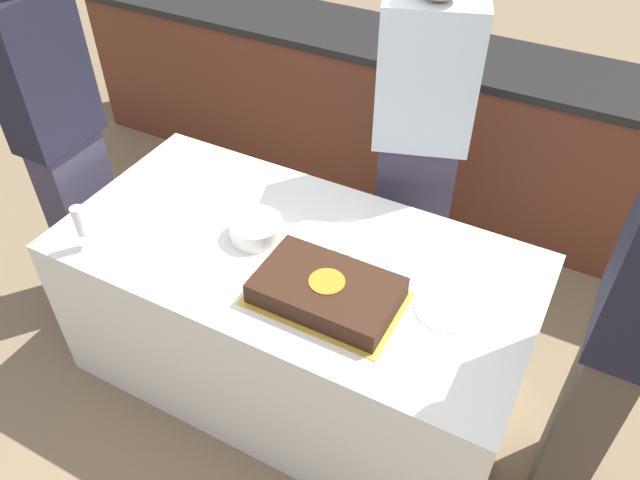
{
  "coord_description": "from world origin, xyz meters",
  "views": [
    {
      "loc": [
        0.89,
        -1.46,
        2.3
      ],
      "look_at": [
        0.11,
        0.0,
        0.84
      ],
      "focal_mm": 35.0,
      "sensor_mm": 36.0,
      "label": 1
    }
  ],
  "objects_px": {
    "cake": "(327,290)",
    "person_cutting_cake": "(419,148)",
    "wine_glass": "(81,223)",
    "person_seated_right": "(623,336)",
    "plate_stack": "(256,229)",
    "person_seated_left": "(59,133)"
  },
  "relations": [
    {
      "from": "wine_glass",
      "to": "person_cutting_cake",
      "type": "xyz_separation_m",
      "value": [
        0.91,
        1.02,
        0.02
      ]
    },
    {
      "from": "person_seated_right",
      "to": "plate_stack",
      "type": "bearing_deg",
      "value": -90.24
    },
    {
      "from": "plate_stack",
      "to": "person_seated_left",
      "type": "bearing_deg",
      "value": -179.68
    },
    {
      "from": "plate_stack",
      "to": "wine_glass",
      "type": "bearing_deg",
      "value": -146.36
    },
    {
      "from": "cake",
      "to": "wine_glass",
      "type": "height_order",
      "value": "wine_glass"
    },
    {
      "from": "cake",
      "to": "person_cutting_cake",
      "type": "distance_m",
      "value": 0.84
    },
    {
      "from": "person_cutting_cake",
      "to": "wine_glass",
      "type": "bearing_deg",
      "value": 29.78
    },
    {
      "from": "cake",
      "to": "wine_glass",
      "type": "bearing_deg",
      "value": -168.57
    },
    {
      "from": "wine_glass",
      "to": "person_seated_left",
      "type": "height_order",
      "value": "person_seated_left"
    },
    {
      "from": "cake",
      "to": "wine_glass",
      "type": "relative_size",
      "value": 2.78
    },
    {
      "from": "person_cutting_cake",
      "to": "person_seated_left",
      "type": "distance_m",
      "value": 1.5
    },
    {
      "from": "cake",
      "to": "plate_stack",
      "type": "height_order",
      "value": "cake"
    },
    {
      "from": "wine_glass",
      "to": "person_seated_right",
      "type": "xyz_separation_m",
      "value": [
        1.81,
        0.34,
        0.03
      ]
    },
    {
      "from": "person_cutting_cake",
      "to": "plate_stack",
      "type": "bearing_deg",
      "value": 41.49
    },
    {
      "from": "plate_stack",
      "to": "person_seated_left",
      "type": "relative_size",
      "value": 0.12
    },
    {
      "from": "wine_glass",
      "to": "person_seated_right",
      "type": "distance_m",
      "value": 1.85
    },
    {
      "from": "cake",
      "to": "plate_stack",
      "type": "relative_size",
      "value": 2.55
    },
    {
      "from": "person_seated_left",
      "to": "person_cutting_cake",
      "type": "bearing_deg",
      "value": -63.43
    },
    {
      "from": "person_seated_right",
      "to": "cake",
      "type": "bearing_deg",
      "value": -79.98
    },
    {
      "from": "plate_stack",
      "to": "person_cutting_cake",
      "type": "relative_size",
      "value": 0.12
    },
    {
      "from": "cake",
      "to": "wine_glass",
      "type": "distance_m",
      "value": 0.93
    },
    {
      "from": "person_seated_right",
      "to": "person_seated_left",
      "type": "bearing_deg",
      "value": -90.0
    }
  ]
}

